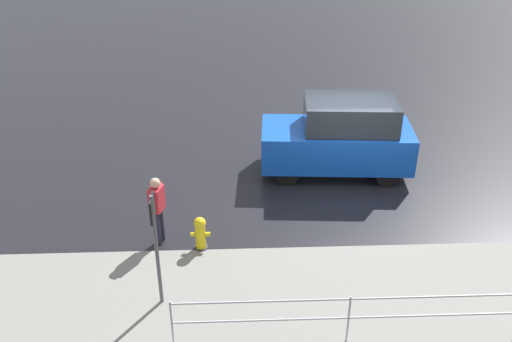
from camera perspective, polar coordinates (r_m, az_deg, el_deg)
The scene contains 7 objects.
ground_plane at distance 14.90m, azimuth 9.26°, elevation -1.52°, with size 60.00×60.00×0.00m, color black.
kerb_strip at distance 11.58m, azimuth 13.10°, elevation -12.08°, with size 24.00×3.20×0.04m, color slate.
moving_hatchback at distance 15.09m, azimuth 8.38°, elevation 3.39°, with size 4.01×1.96×2.06m.
fire_hydrant at distance 12.32m, azimuth -5.58°, elevation -6.26°, with size 0.42×0.31×0.80m.
pedestrian at distance 12.34m, azimuth -9.84°, elevation -3.41°, with size 0.34×0.55×1.62m.
metal_railing at distance 10.45m, azimuth 17.65°, elevation -12.95°, with size 9.07×0.04×1.05m.
sign_post at distance 10.35m, azimuth -10.06°, elevation -6.35°, with size 0.07×0.44×2.40m.
Camera 1 is at (2.91, 12.54, 7.51)m, focal length 40.00 mm.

